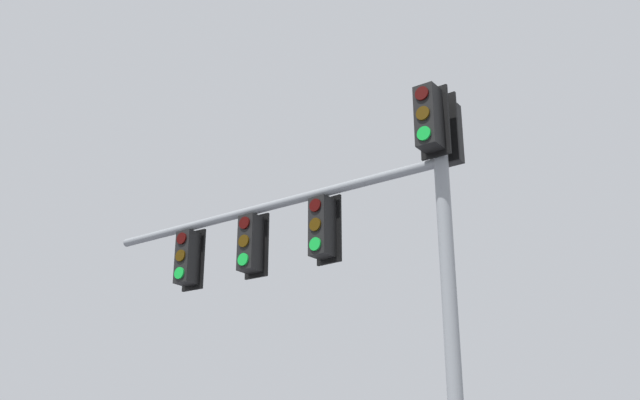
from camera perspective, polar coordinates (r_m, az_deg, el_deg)
The scene contains 1 object.
signal_mast_assembly at distance 10.98m, azimuth 1.93°, elevation -3.00°, with size 1.10×6.59×7.00m.
Camera 1 is at (8.51, 4.48, 1.81)m, focal length 42.76 mm.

